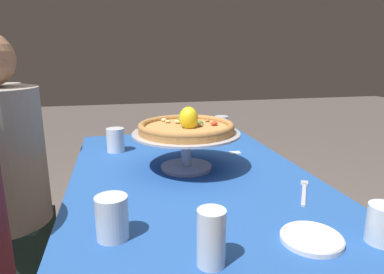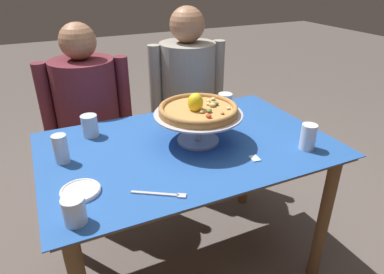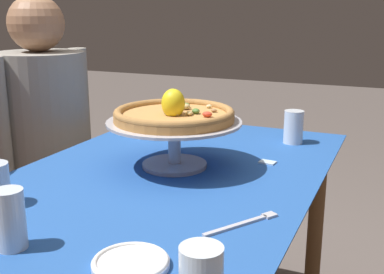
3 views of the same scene
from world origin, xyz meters
name	(u,v)px [view 1 (image 1 of 3)]	position (x,y,z in m)	size (l,w,h in m)	color
dining_table	(191,201)	(0.00, 0.00, 0.65)	(1.32, 0.86, 0.76)	brown
pizza_stand	(186,143)	(0.06, 0.01, 0.86)	(0.41, 0.41, 0.14)	#B7B7C1
pizza	(186,127)	(0.05, 0.01, 0.93)	(0.36, 0.36, 0.10)	#BC8447
water_glass_back_left	(112,220)	(-0.39, 0.28, 0.81)	(0.08, 0.08, 0.11)	silver
water_glass_back_right	(116,141)	(0.35, 0.27, 0.81)	(0.08, 0.08, 0.11)	white
water_glass_front_left	(383,226)	(-0.55, -0.34, 0.80)	(0.08, 0.08, 0.09)	silver
water_glass_side_left	(211,241)	(-0.54, 0.08, 0.82)	(0.06, 0.06, 0.12)	silver
water_glass_front_right	(221,129)	(0.47, -0.27, 0.81)	(0.07, 0.07, 0.12)	white
side_plate	(312,238)	(-0.51, -0.18, 0.77)	(0.15, 0.15, 0.02)	white
dinner_fork	(304,191)	(-0.25, -0.32, 0.76)	(0.18, 0.12, 0.01)	#B7B7C1
sugar_packet	(235,153)	(0.20, -0.25, 0.76)	(0.05, 0.04, 0.01)	silver
diner_right	(3,186)	(0.34, 0.75, 0.64)	(0.52, 0.40, 1.29)	#1E3833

